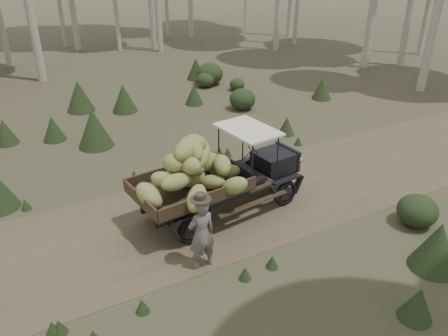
{
  "coord_description": "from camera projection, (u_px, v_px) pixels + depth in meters",
  "views": [
    {
      "loc": [
        -3.77,
        -8.34,
        6.08
      ],
      "look_at": [
        0.71,
        -0.04,
        1.19
      ],
      "focal_mm": 35.0,
      "sensor_mm": 36.0,
      "label": 1
    }
  ],
  "objects": [
    {
      "name": "ground",
      "position": [
        198.0,
        216.0,
        10.9
      ],
      "size": [
        120.0,
        120.0,
        0.0
      ],
      "primitive_type": "plane",
      "color": "#473D2B",
      "rests_on": "ground"
    },
    {
      "name": "dirt_track",
      "position": [
        198.0,
        216.0,
        10.9
      ],
      "size": [
        70.0,
        4.0,
        0.01
      ],
      "primitive_type": "cube",
      "color": "brown",
      "rests_on": "ground"
    },
    {
      "name": "banana_truck",
      "position": [
        208.0,
        170.0,
        10.32
      ],
      "size": [
        4.71,
        2.46,
        2.32
      ],
      "rotation": [
        0.0,
        0.0,
        0.12
      ],
      "color": "black",
      "rests_on": "ground"
    },
    {
      "name": "farmer",
      "position": [
        201.0,
        233.0,
        8.84
      ],
      "size": [
        0.61,
        0.45,
        1.76
      ],
      "rotation": [
        0.0,
        0.0,
        3.18
      ],
      "color": "#54514C",
      "rests_on": "ground"
    },
    {
      "name": "undergrowth",
      "position": [
        141.0,
        165.0,
        12.23
      ],
      "size": [
        21.01,
        20.14,
        1.34
      ],
      "color": "#233319",
      "rests_on": "ground"
    }
  ]
}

